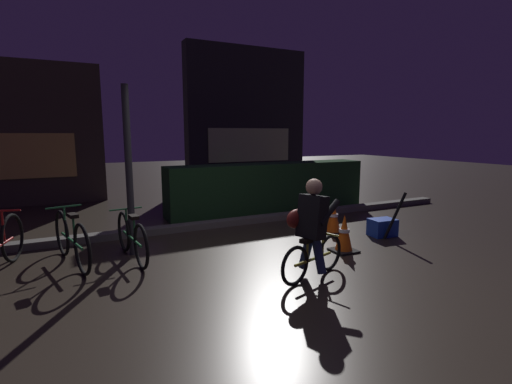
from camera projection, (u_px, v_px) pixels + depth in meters
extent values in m
plane|color=#2D261E|center=(262.00, 263.00, 5.19)|extent=(40.00, 40.00, 0.00)
cube|color=#56544F|center=(209.00, 225.00, 7.13)|extent=(12.00, 0.24, 0.12)
cube|color=#19381C|center=(270.00, 187.00, 8.64)|extent=(4.80, 0.70, 1.10)
cube|color=#E5B751|center=(0.00, 157.00, 8.84)|extent=(3.25, 0.04, 1.10)
cube|color=#262328|center=(247.00, 118.00, 12.59)|extent=(4.21, 0.50, 4.59)
cube|color=#BFCC8C|center=(250.00, 145.00, 12.49)|extent=(2.95, 0.04, 1.10)
cylinder|color=#2D2D33|center=(129.00, 172.00, 5.38)|extent=(0.10, 0.10, 2.46)
torus|color=black|center=(12.00, 238.00, 5.20)|extent=(0.22, 0.67, 0.68)
cylinder|color=#B21919|center=(3.00, 227.00, 4.95)|extent=(0.03, 0.03, 0.43)
cylinder|color=#B21919|center=(1.00, 211.00, 4.91)|extent=(0.45, 0.14, 0.02)
torus|color=black|center=(62.00, 233.00, 5.46)|extent=(0.20, 0.67, 0.68)
torus|color=black|center=(82.00, 249.00, 4.70)|extent=(0.20, 0.67, 0.68)
cylinder|color=#236B38|center=(71.00, 241.00, 5.08)|extent=(0.27, 0.99, 0.04)
cylinder|color=#236B38|center=(74.00, 230.00, 4.92)|extent=(0.03, 0.03, 0.38)
cube|color=black|center=(73.00, 216.00, 4.89)|extent=(0.14, 0.22, 0.05)
cylinder|color=#236B38|center=(65.00, 222.00, 5.26)|extent=(0.03, 0.03, 0.43)
cylinder|color=#236B38|center=(64.00, 207.00, 5.23)|extent=(0.45, 0.13, 0.02)
torus|color=black|center=(124.00, 231.00, 5.67)|extent=(0.11, 0.62, 0.61)
torus|color=black|center=(141.00, 247.00, 4.91)|extent=(0.11, 0.62, 0.61)
cylinder|color=#236B38|center=(132.00, 238.00, 5.29)|extent=(0.14, 0.91, 0.04)
cylinder|color=#236B38|center=(134.00, 229.00, 5.13)|extent=(0.03, 0.03, 0.34)
cube|color=black|center=(134.00, 217.00, 5.11)|extent=(0.12, 0.21, 0.05)
cylinder|color=#236B38|center=(127.00, 222.00, 5.47)|extent=(0.03, 0.03, 0.39)
cylinder|color=#236B38|center=(126.00, 209.00, 5.44)|extent=(0.46, 0.07, 0.02)
cube|color=black|center=(344.00, 250.00, 5.69)|extent=(0.36, 0.36, 0.03)
cone|color=#EA560F|center=(344.00, 232.00, 5.65)|extent=(0.26, 0.26, 0.54)
cylinder|color=white|center=(344.00, 231.00, 5.65)|extent=(0.16, 0.16, 0.05)
cube|color=black|center=(333.00, 232.00, 6.76)|extent=(0.36, 0.36, 0.03)
cone|color=#EA560F|center=(334.00, 217.00, 6.71)|extent=(0.26, 0.26, 0.54)
cylinder|color=white|center=(334.00, 215.00, 6.71)|extent=(0.16, 0.16, 0.05)
cube|color=#193DB7|center=(382.00, 227.00, 6.55)|extent=(0.47, 0.36, 0.30)
torus|color=black|center=(330.00, 253.00, 4.87)|extent=(0.47, 0.19, 0.48)
torus|color=black|center=(295.00, 266.00, 4.38)|extent=(0.47, 0.19, 0.48)
cylinder|color=gold|center=(313.00, 259.00, 4.63)|extent=(0.68, 0.25, 0.04)
cylinder|color=gold|center=(307.00, 251.00, 4.52)|extent=(0.03, 0.03, 0.26)
cube|color=black|center=(308.00, 240.00, 4.50)|extent=(0.22, 0.16, 0.05)
cylinder|color=gold|center=(323.00, 244.00, 4.74)|extent=(0.03, 0.03, 0.30)
cylinder|color=gold|center=(323.00, 233.00, 4.71)|extent=(0.16, 0.45, 0.02)
cylinder|color=navy|center=(306.00, 253.00, 4.67)|extent=(0.17, 0.23, 0.42)
cylinder|color=navy|center=(319.00, 257.00, 4.53)|extent=(0.17, 0.23, 0.42)
cube|color=black|center=(312.00, 217.00, 4.51)|extent=(0.35, 0.38, 0.54)
sphere|color=tan|center=(314.00, 187.00, 4.47)|extent=(0.20, 0.20, 0.20)
cylinder|color=black|center=(310.00, 209.00, 4.70)|extent=(0.40, 0.20, 0.29)
cylinder|color=black|center=(329.00, 213.00, 4.50)|extent=(0.40, 0.20, 0.29)
ellipsoid|color=maroon|center=(296.00, 219.00, 4.62)|extent=(0.35, 0.25, 0.24)
cylinder|color=black|center=(395.00, 216.00, 6.30)|extent=(0.33, 0.22, 0.81)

